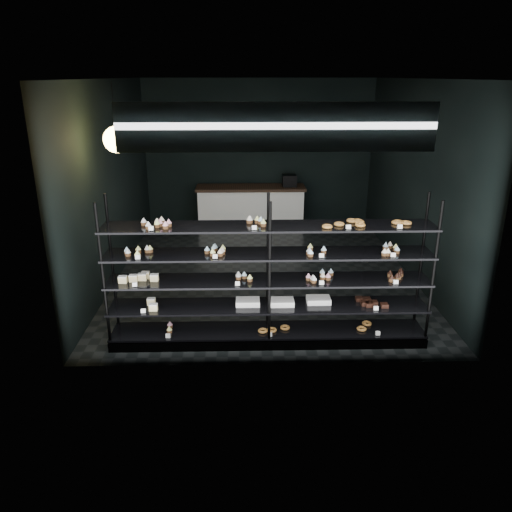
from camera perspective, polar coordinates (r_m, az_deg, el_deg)
The scene contains 5 objects.
room at distance 8.33m, azimuth 0.96°, elevation 8.54°, with size 5.01×6.01×3.20m.
display_shelf at distance 6.29m, azimuth 1.24°, elevation -4.67°, with size 4.00×0.50×1.91m.
signage at distance 5.27m, azimuth 2.38°, elevation 14.50°, with size 3.30×0.05×0.50m.
pendant_lamp at distance 7.00m, azimuth -15.65°, elevation 12.70°, with size 0.35×0.35×0.90m.
service_counter at distance 11.01m, azimuth -0.54°, elevation 5.53°, with size 2.36×0.65×1.23m.
Camera 1 is at (-0.34, -8.16, 3.25)m, focal length 35.00 mm.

